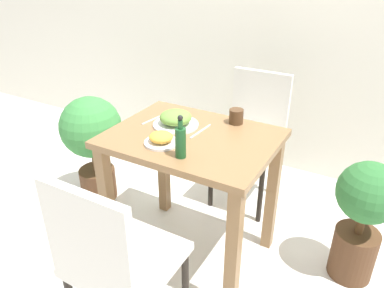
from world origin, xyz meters
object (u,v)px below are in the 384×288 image
Objects in this scene: drink_cup at (236,116)px; sauce_bottle at (181,141)px; potted_plant_right at (363,214)px; food_plate at (176,119)px; chair_near at (113,259)px; chair_far at (253,131)px; potted_plant_left at (92,137)px; side_plate at (161,139)px.

drink_cup is 0.39× the size of sauce_bottle.
drink_cup is 0.82m from potted_plant_right.
chair_near is at bearing -78.33° from food_plate.
chair_far reaches higher than potted_plant_left.
chair_far reaches higher than potted_plant_right.
chair_near reaches higher than potted_plant_right.
food_plate reaches higher than potted_plant_left.
chair_near reaches higher than food_plate.
chair_far is at bearing 89.98° from sauce_bottle.
food_plate is at bearing -167.28° from potted_plant_right.
chair_far is at bearing -92.01° from chair_near.
sauce_bottle is (0.15, -0.06, 0.05)m from side_plate.
food_plate reaches higher than potted_plant_right.
potted_plant_right is (0.79, 0.50, -0.45)m from sauce_bottle.
chair_near is 1.00× the size of chair_far.
sauce_bottle is 0.29× the size of potted_plant_right.
side_plate is 1.10m from potted_plant_right.
chair_near is 3.72× the size of food_plate.
potted_plant_left is (-0.94, -0.56, -0.03)m from chair_far.
sauce_bottle reaches higher than drink_cup.
potted_plant_right is (0.83, 0.95, -0.10)m from chair_near.
chair_far is 0.94m from side_plate.
chair_near is 1.29× the size of potted_plant_right.
sauce_bottle is (0.05, 0.45, 0.34)m from chair_near.
drink_cup reaches higher than potted_plant_left.
chair_near reaches higher than potted_plant_left.
side_plate is 0.81× the size of sauce_bottle.
chair_far is 4.40× the size of sauce_bottle.
potted_plant_right is at bearing 32.56° from sauce_bottle.
chair_far is 5.44× the size of side_plate.
side_plate is at bearing -99.62° from chair_far.
drink_cup is at bearing 5.01° from potted_plant_left.
drink_cup is at bearing 35.27° from food_plate.
drink_cup is (0.07, -0.48, 0.30)m from chair_far.
drink_cup is (0.27, 0.19, 0.00)m from food_plate.
sauce_bottle is at bearing -22.06° from potted_plant_left.
chair_far reaches higher than food_plate.
food_plate is 1.09m from potted_plant_right.
side_plate is 0.22× the size of potted_plant_left.
chair_near reaches higher than side_plate.
food_plate is 1.18× the size of sauce_bottle.
potted_plant_left is at bearing 158.14° from side_plate.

